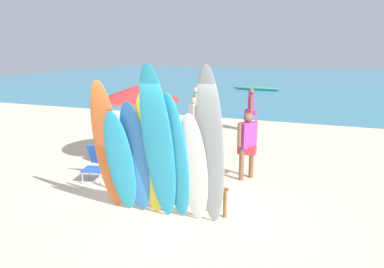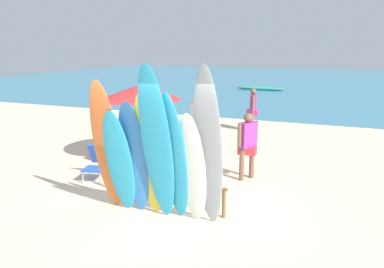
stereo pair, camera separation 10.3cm
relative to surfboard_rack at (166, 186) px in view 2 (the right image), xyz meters
name	(u,v)px [view 2 (the right image)]	position (x,y,z in m)	size (l,w,h in m)	color
ground	(277,105)	(0.00, 14.00, -0.45)	(60.00, 60.00, 0.00)	beige
ocean_water	(302,81)	(0.00, 29.31, -0.44)	(60.00, 40.00, 0.02)	teal
surfboard_rack	(166,186)	(0.00, 0.00, 0.00)	(2.42, 0.07, 0.59)	brown
surfboard_orange_0	(107,147)	(-0.98, -0.47, 0.80)	(0.56, 0.06, 2.54)	orange
surfboard_teal_1	(120,163)	(-0.66, -0.56, 0.56)	(0.52, 0.07, 2.07)	#289EC6
surfboard_blue_2	(134,159)	(-0.40, -0.49, 0.63)	(0.53, 0.08, 2.21)	#337AD1
surfboard_yellow_3	(148,156)	(-0.13, -0.46, 0.70)	(0.46, 0.08, 2.34)	yellow
surfboard_teal_4	(157,147)	(0.15, -0.65, 0.96)	(0.54, 0.07, 2.90)	#289EC6
surfboard_teal_5	(174,159)	(0.39, -0.50, 0.73)	(0.49, 0.08, 2.41)	#289EC6
surfboard_white_6	(192,169)	(0.70, -0.45, 0.56)	(0.51, 0.07, 2.06)	white
surfboard_grey_7	(209,150)	(1.01, -0.47, 0.95)	(0.48, 0.06, 2.84)	#999EA3
beachgoer_strolling	(198,104)	(-1.99, 7.09, 0.44)	(0.40, 0.55, 1.55)	beige
beachgoer_near_rack	(253,107)	(0.12, 7.17, 0.46)	(0.41, 0.59, 1.59)	brown
beachgoer_photographing	(248,142)	(1.08, 2.14, 0.46)	(0.41, 0.51, 1.59)	brown
beachgoer_midbeach	(195,117)	(-1.20, 4.70, 0.41)	(0.43, 0.43, 1.51)	tan
beach_chair_red	(97,161)	(-2.22, 0.88, -0.03)	(0.64, 0.79, 0.81)	#B7B7BC
beach_chair_blue	(106,144)	(-2.92, 2.26, -0.03)	(0.71, 0.83, 0.81)	#B7B7BC
beach_umbrella	(139,92)	(-1.96, 2.51, 1.43)	(2.21, 2.21, 2.08)	silver
distant_boat	(260,88)	(-2.18, 20.59, -0.33)	(3.56, 0.79, 0.28)	teal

